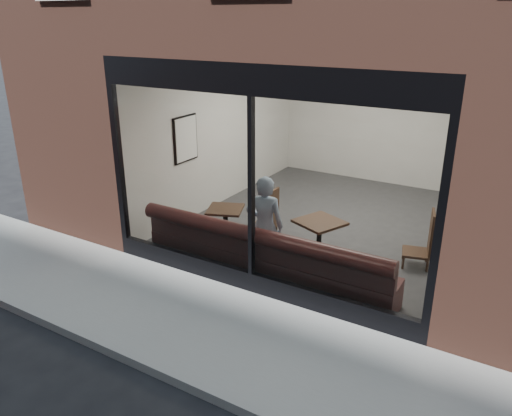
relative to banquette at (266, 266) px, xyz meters
The scene contains 21 objects.
ground 2.46m from the banquette, 90.00° to the right, with size 120.00×120.00×0.00m, color black.
sidewalk_near 1.47m from the banquette, 90.00° to the right, with size 40.00×2.00×0.01m, color gray.
kerb_near 2.51m from the banquette, 90.00° to the right, with size 40.00×0.10×0.12m, color gray.
host_building_pier_left 6.84m from the banquette, 124.05° to the left, with size 2.50×12.00×3.20m, color brown.
host_building_backfill 8.66m from the banquette, 90.00° to the left, with size 5.00×6.00×3.20m, color brown.
cafe_floor 2.56m from the banquette, 90.00° to the left, with size 6.00×6.00×0.00m, color #2D2D30.
cafe_ceiling 3.91m from the banquette, 90.00° to the left, with size 6.00×6.00×0.00m, color white.
cafe_wall_back 5.71m from the banquette, 90.00° to the left, with size 5.00×5.00×0.00m, color beige.
cafe_wall_left 3.82m from the banquette, 134.32° to the left, with size 6.00×6.00×0.00m, color beige.
cafe_wall_right 3.82m from the banquette, 45.68° to the left, with size 6.00×6.00×0.00m, color beige.
storefront_kick 0.41m from the banquette, 90.00° to the right, with size 5.00×0.10×0.30m, color black.
storefront_header 2.80m from the banquette, 90.00° to the right, with size 5.00×0.10×0.40m, color black.
storefront_mullion 1.38m from the banquette, 90.00° to the right, with size 0.06×0.10×2.50m, color black.
storefront_glass 1.39m from the banquette, 90.00° to the right, with size 4.80×4.80×0.00m, color white.
banquette is the anchor object (origin of this frame).
person 0.60m from the banquette, 124.96° to the left, with size 0.57×0.38×1.57m, color #8CA4C0.
cafe_table_left 1.33m from the banquette, 153.27° to the left, with size 0.56×0.56×0.04m, color black.
cafe_table_right 1.10m from the banquette, 59.98° to the left, with size 0.65×0.65×0.04m, color black.
cafe_chair_left 1.48m from the banquette, 121.55° to the left, with size 0.42×0.42×0.04m, color black.
cafe_chair_right 2.42m from the banquette, 41.01° to the left, with size 0.41×0.41×0.04m, color black.
wall_poster 3.10m from the banquette, 152.01° to the left, with size 0.02×0.60×0.80m, color white.
Camera 1 is at (3.31, -3.36, 3.72)m, focal length 35.00 mm.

